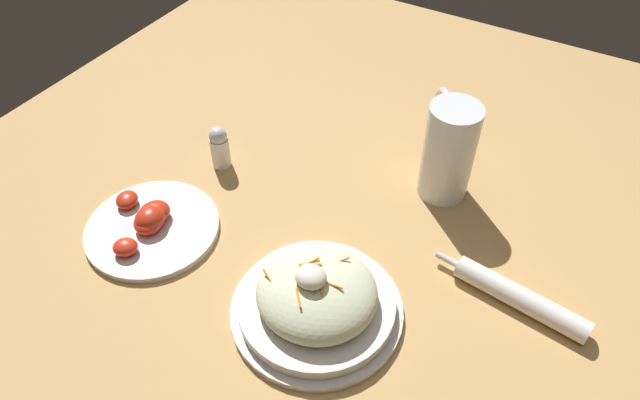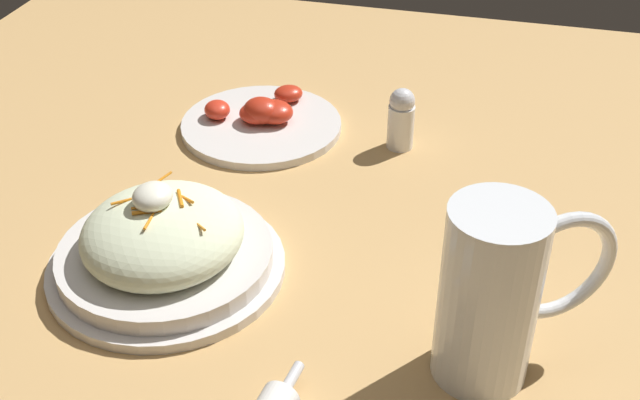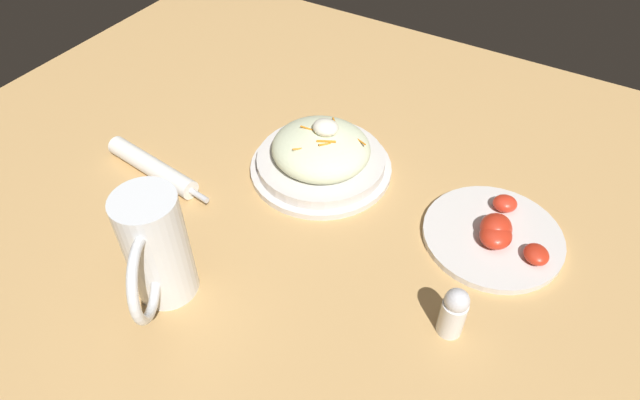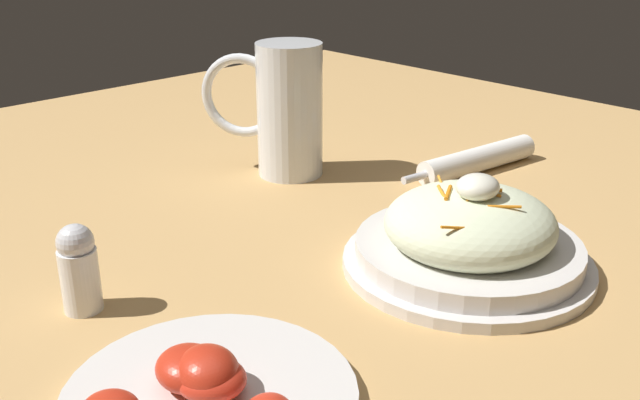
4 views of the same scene
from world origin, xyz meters
name	(u,v)px [view 4 (image 4 of 4)]	position (x,y,z in m)	size (l,w,h in m)	color
ground_plane	(311,222)	(0.00, 0.00, 0.00)	(1.43, 1.43, 0.00)	tan
salad_plate	(469,238)	(-0.03, 0.18, 0.03)	(0.24, 0.24, 0.10)	silver
beer_mug	(286,116)	(-0.09, -0.14, 0.08)	(0.11, 0.14, 0.17)	white
napkin_roll	(477,160)	(-0.27, 0.03, 0.02)	(0.23, 0.05, 0.03)	white
tomato_plate	(207,392)	(0.27, 0.18, 0.01)	(0.21, 0.21, 0.04)	silver
salt_shaker	(77,267)	(0.27, 0.00, 0.04)	(0.03, 0.03, 0.08)	white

